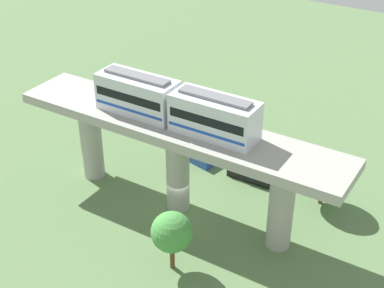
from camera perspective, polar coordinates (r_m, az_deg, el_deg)
The scene contains 8 objects.
ground_plane at distance 48.37m, azimuth -1.37°, elevation -6.27°, with size 120.00×120.00×0.00m, color #5B7A4C.
viaduct at distance 44.95m, azimuth -1.47°, elevation -0.17°, with size 5.20×28.00×8.05m.
train at distance 43.30m, azimuth -1.74°, elevation 3.91°, with size 2.64×13.55×3.24m.
parked_car_black at distance 51.65m, azimuth 6.06°, elevation -2.71°, with size 1.82×4.21×1.76m.
parked_car_blue at distance 54.04m, azimuth 0.50°, elevation -0.84°, with size 2.66×4.49×1.76m.
parked_car_silver at distance 59.98m, azimuth -2.97°, elevation 2.61°, with size 2.71×4.50×1.76m.
tree_near_viaduct at distance 48.27m, azimuth 13.08°, elevation -2.85°, with size 3.72×3.72×4.91m.
tree_mid_lot at distance 40.65m, azimuth -2.05°, elevation -8.82°, with size 2.99×2.99×4.82m.
Camera 1 is at (32.06, 21.06, 29.47)m, focal length 53.30 mm.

